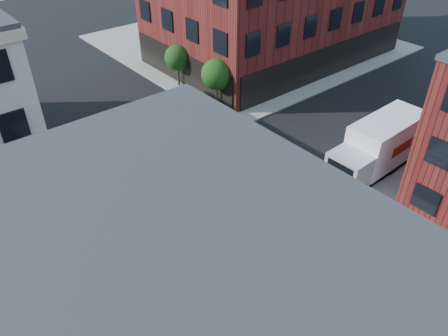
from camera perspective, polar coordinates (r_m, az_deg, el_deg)
ground at (r=29.67m, az=-0.10°, el=-3.52°), size 120.00×120.00×0.00m
sidewalk_ne at (r=55.84m, az=2.92°, el=16.12°), size 30.00×30.00×0.15m
building_ne at (r=50.34m, az=6.76°, el=20.80°), size 25.00×16.00×12.00m
tree_near at (r=38.77m, az=-0.89°, el=11.98°), size 2.69×2.69×4.49m
tree_far at (r=43.37m, az=-6.02°, el=14.03°), size 2.43×2.43×4.07m
signal_pole at (r=20.92m, az=-2.74°, el=-13.84°), size 1.29×1.24×4.60m
box_truck at (r=32.71m, az=19.52°, el=2.71°), size 8.74×2.81×3.93m
traffic_cone at (r=23.73m, az=-2.02°, el=-15.18°), size 0.53×0.53×0.75m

